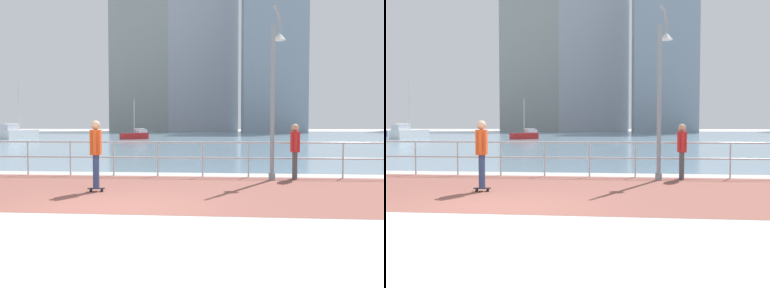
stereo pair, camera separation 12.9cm
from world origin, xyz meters
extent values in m
plane|color=#ADAAA5|center=(0.00, 40.00, 0.00)|extent=(220.00, 220.00, 0.00)
cube|color=brown|center=(0.00, 2.26, 0.00)|extent=(28.00, 5.53, 0.01)
cube|color=#6B899E|center=(0.00, 50.03, 0.00)|extent=(180.00, 88.00, 0.00)
cylinder|color=#B2BCC1|center=(-4.20, 5.03, 0.53)|extent=(0.05, 0.05, 1.06)
cylinder|color=#B2BCC1|center=(-2.80, 5.03, 0.53)|extent=(0.05, 0.05, 1.06)
cylinder|color=#B2BCC1|center=(-1.40, 5.03, 0.53)|extent=(0.05, 0.05, 1.06)
cylinder|color=#B2BCC1|center=(0.00, 5.03, 0.53)|extent=(0.05, 0.05, 1.06)
cylinder|color=#B2BCC1|center=(1.40, 5.03, 0.53)|extent=(0.05, 0.05, 1.06)
cylinder|color=#B2BCC1|center=(2.80, 5.03, 0.53)|extent=(0.05, 0.05, 1.06)
cylinder|color=#B2BCC1|center=(4.20, 5.03, 0.53)|extent=(0.05, 0.05, 1.06)
cylinder|color=#B2BCC1|center=(5.60, 5.03, 0.53)|extent=(0.05, 0.05, 1.06)
cylinder|color=#B2BCC1|center=(0.00, 5.03, 1.06)|extent=(25.20, 0.06, 0.06)
cylinder|color=#B2BCC1|center=(0.00, 5.03, 0.58)|extent=(25.20, 0.06, 0.06)
cylinder|color=gray|center=(3.44, 4.43, 0.10)|extent=(0.19, 0.19, 0.20)
cylinder|color=gray|center=(3.44, 4.43, 2.21)|extent=(0.12, 0.12, 4.42)
cylinder|color=gray|center=(3.48, 4.50, 4.96)|extent=(0.16, 0.20, 0.11)
cylinder|color=gray|center=(3.55, 4.63, 4.92)|extent=(0.16, 0.21, 0.15)
cylinder|color=gray|center=(3.60, 4.75, 4.83)|extent=(0.16, 0.20, 0.18)
cylinder|color=gray|center=(3.65, 4.84, 4.71)|extent=(0.15, 0.18, 0.19)
cylinder|color=gray|center=(3.68, 4.90, 4.57)|extent=(0.13, 0.15, 0.19)
cylinder|color=gray|center=(3.69, 4.92, 4.41)|extent=(0.11, 0.11, 0.17)
cone|color=silver|center=(3.69, 4.92, 4.22)|extent=(0.36, 0.36, 0.22)
cylinder|color=black|center=(-0.83, 1.98, 0.03)|extent=(0.06, 0.04, 0.06)
cylinder|color=black|center=(-0.81, 1.91, 0.03)|extent=(0.06, 0.04, 0.06)
cylinder|color=black|center=(-1.08, 1.93, 0.03)|extent=(0.06, 0.04, 0.06)
cylinder|color=black|center=(-1.07, 1.86, 0.03)|extent=(0.06, 0.04, 0.06)
cube|color=black|center=(-0.95, 1.92, 0.08)|extent=(0.41, 0.18, 0.02)
cylinder|color=navy|center=(-0.96, 2.00, 0.49)|extent=(0.15, 0.15, 0.80)
cylinder|color=navy|center=(-0.93, 1.84, 0.49)|extent=(0.15, 0.15, 0.80)
cube|color=#D84C1E|center=(-0.95, 1.92, 1.18)|extent=(0.30, 0.38, 0.59)
cylinder|color=#D84C1E|center=(-0.99, 2.15, 1.20)|extent=(0.11, 0.11, 0.56)
cylinder|color=#D84C1E|center=(-0.90, 1.70, 1.20)|extent=(0.11, 0.11, 0.56)
sphere|color=#DBAD89|center=(-0.95, 1.92, 1.59)|extent=(0.22, 0.22, 0.22)
cylinder|color=#4C4C51|center=(4.13, 4.76, 0.40)|extent=(0.13, 0.13, 0.80)
cylinder|color=#4C4C51|center=(4.13, 4.60, 0.40)|extent=(0.13, 0.13, 0.80)
cube|color=red|center=(4.13, 4.68, 1.10)|extent=(0.25, 0.35, 0.60)
cylinder|color=red|center=(4.14, 4.91, 1.12)|extent=(0.09, 0.09, 0.57)
cylinder|color=red|center=(4.12, 4.45, 1.12)|extent=(0.09, 0.09, 0.57)
sphere|color=tan|center=(4.13, 4.68, 1.51)|extent=(0.22, 0.22, 0.22)
cube|color=white|center=(-21.44, 37.30, 0.51)|extent=(2.61, 4.95, 1.01)
cube|color=silver|center=(-21.80, 35.92, 1.30)|extent=(1.42, 1.91, 0.56)
cylinder|color=silver|center=(-21.44, 37.30, 3.83)|extent=(0.11, 0.11, 5.64)
cylinder|color=silver|center=(-21.70, 36.29, 1.69)|extent=(0.63, 2.08, 0.09)
cube|color=#B21E1E|center=(-8.32, 37.79, 0.34)|extent=(2.96, 2.92, 0.68)
cube|color=silver|center=(-7.64, 38.45, 0.87)|extent=(1.30, 1.29, 0.38)
cylinder|color=silver|center=(-8.32, 37.79, 2.57)|extent=(0.08, 0.08, 3.78)
cylinder|color=silver|center=(-7.82, 38.27, 1.14)|extent=(1.07, 1.04, 0.06)
cube|color=#939993|center=(-19.21, 96.48, 18.62)|extent=(14.86, 12.29, 37.23)
cube|color=#A3A8B2|center=(-3.91, 95.46, 19.47)|extent=(16.52, 10.37, 38.93)
cube|color=#8493A3|center=(11.10, 80.66, 17.16)|extent=(12.22, 16.71, 34.32)
camera|label=1|loc=(2.20, -7.65, 1.60)|focal=38.78mm
camera|label=2|loc=(2.32, -7.64, 1.60)|focal=38.78mm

